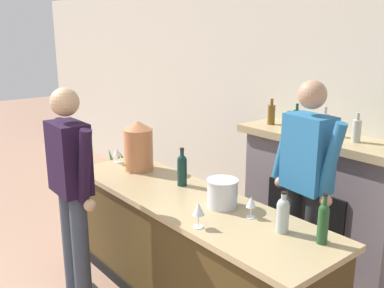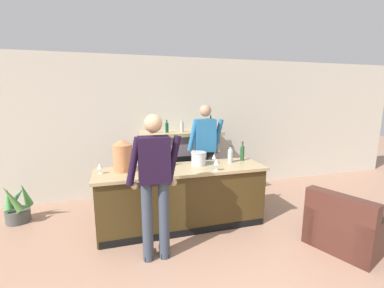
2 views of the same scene
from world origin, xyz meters
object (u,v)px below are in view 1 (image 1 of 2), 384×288
copper_dispenser (138,145)px  wine_glass_front_left (198,210)px  person_customer (72,192)px  wine_glass_near_bucket (117,152)px  potted_plant_corner (122,176)px  fireplace_stone (319,202)px  ice_bucket_steel (222,193)px  wine_glass_front_right (251,203)px  person_bartender (305,187)px  wine_bottle_cabernet_heavy (182,169)px  wine_bottle_merlot_tall (283,214)px  wine_bottle_riesling_slim (323,222)px

copper_dispenser → wine_glass_front_left: (1.29, -0.36, -0.11)m
person_customer → wine_glass_near_bucket: bearing=130.5°
potted_plant_corner → fireplace_stone: bearing=9.1°
ice_bucket_steel → wine_glass_front_right: ice_bucket_steel is taller
fireplace_stone → wine_glass_front_right: 1.26m
person_bartender → wine_bottle_cabernet_heavy: person_bartender is taller
copper_dispenser → wine_glass_front_right: 1.41m
person_bartender → ice_bucket_steel: (-0.31, -0.57, 0.00)m
ice_bucket_steel → wine_bottle_merlot_tall: size_ratio=0.86×
wine_glass_front_left → potted_plant_corner: bearing=159.3°
person_bartender → wine_glass_near_bucket: bearing=-160.6°
wine_bottle_cabernet_heavy → wine_glass_front_right: 0.81m
wine_bottle_cabernet_heavy → wine_glass_near_bucket: 0.92m
wine_glass_front_right → wine_glass_front_left: (-0.11, -0.38, 0.02)m
copper_dispenser → wine_bottle_cabernet_heavy: (0.59, 0.05, -0.09)m
fireplace_stone → copper_dispenser: (-1.17, -1.20, 0.50)m
person_bartender → wine_bottle_riesling_slim: bearing=-45.3°
person_bartender → copper_dispenser: size_ratio=3.97×
person_customer → wine_glass_front_right: bearing=37.8°
person_bartender → ice_bucket_steel: person_bartender is taller
copper_dispenser → wine_glass_near_bucket: bearing=-170.9°
person_customer → wine_bottle_merlot_tall: bearing=31.4°
ice_bucket_steel → wine_glass_front_left: (0.15, -0.36, 0.02)m
person_bartender → wine_bottle_merlot_tall: bearing=-67.1°
wine_glass_front_right → potted_plant_corner: bearing=166.5°
copper_dispenser → wine_bottle_riesling_slim: size_ratio=1.45×
person_customer → ice_bucket_steel: bearing=45.2°
person_customer → wine_glass_front_left: person_customer is taller
person_bartender → wine_bottle_merlot_tall: person_bartender is taller
fireplace_stone → potted_plant_corner: bearing=-170.9°
wine_bottle_cabernet_heavy → copper_dispenser: bearing=-175.5°
wine_glass_front_left → fireplace_stone: bearing=94.4°
wine_glass_near_bucket → wine_glass_front_left: 1.64m
potted_plant_corner → person_customer: 2.63m
wine_bottle_cabernet_heavy → person_bartender: bearing=31.6°
ice_bucket_steel → wine_glass_front_right: 0.27m
potted_plant_corner → wine_bottle_merlot_tall: size_ratio=2.49×
copper_dispenser → wine_bottle_cabernet_heavy: 0.60m
wine_glass_near_bucket → ice_bucket_steel: bearing=1.8°
wine_bottle_cabernet_heavy → wine_glass_front_right: size_ratio=2.06×
person_customer → wine_glass_near_bucket: 1.00m
person_customer → wine_glass_near_bucket: size_ratio=12.32×
wine_glass_front_right → fireplace_stone: bearing=101.1°
copper_dispenser → wine_bottle_merlot_tall: bearing=0.4°
fireplace_stone → wine_glass_front_left: bearing=-85.6°
fireplace_stone → potted_plant_corner: (-2.82, -0.45, -0.40)m
person_bartender → wine_glass_front_right: size_ratio=11.68×
person_customer → wine_glass_front_right: size_ratio=11.36×
wine_bottle_cabernet_heavy → wine_bottle_riesling_slim: bearing=1.4°
copper_dispenser → ice_bucket_steel: (1.14, -0.00, -0.13)m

